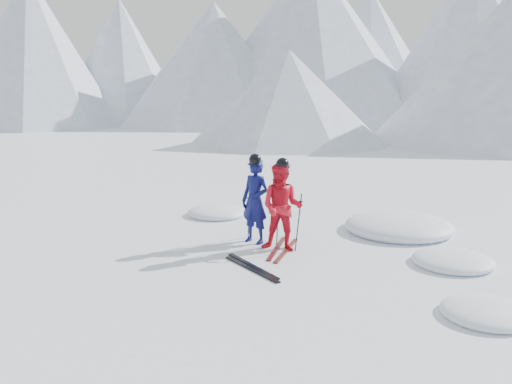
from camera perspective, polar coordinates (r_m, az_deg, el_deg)
The scene contains 12 objects.
ground at distance 10.15m, azimuth 6.95°, elevation -7.88°, with size 160.00×160.00×0.00m, color white.
skier_blue at distance 11.44m, azimuth -0.10°, elevation -0.98°, with size 0.66×0.43×1.80m, color #0C104B.
skier_red at distance 10.90m, azimuth 2.76°, elevation -1.61°, with size 0.87×0.68×1.79m, color red.
pole_blue_left at distance 11.80m, azimuth -0.76°, elevation -2.10°, with size 0.02×0.02×1.20m, color black.
pole_blue_right at distance 11.54m, azimuth 1.65°, elevation -2.40°, with size 0.02×0.02×1.20m, color black.
pole_red_left at distance 11.34m, azimuth 2.30°, elevation -2.67°, with size 0.02×0.02×1.19m, color black.
pole_red_right at distance 10.92m, azimuth 4.48°, elevation -3.22°, with size 0.02×0.02×1.19m, color black.
ski_worn_left at distance 11.19m, azimuth 2.23°, elevation -5.93°, with size 0.09×1.70×0.03m, color black.
ski_worn_right at distance 11.06m, azimuth 3.22°, elevation -6.16°, with size 0.09×1.70×0.03m, color black.
ski_loose_a at distance 10.11m, azimuth -0.38°, elevation -7.78°, with size 0.09×1.70×0.03m, color black.
ski_loose_b at distance 9.94m, azimuth -0.50°, elevation -8.11°, with size 0.09×1.70×0.03m, color black.
snow_lumps at distance 12.32m, azimuth 12.73°, elevation -4.70°, with size 8.86×5.53×0.54m.
Camera 1 is at (5.15, -8.12, 3.23)m, focal length 38.00 mm.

